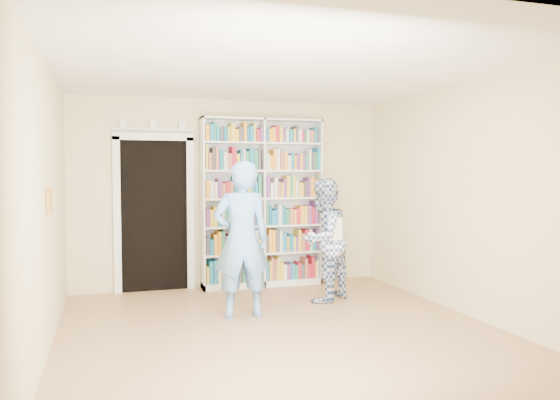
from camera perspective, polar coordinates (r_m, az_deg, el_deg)
name	(u,v)px	position (r m, az deg, el deg)	size (l,w,h in m)	color
floor	(284,334)	(5.78, 0.40, -13.78)	(5.00, 5.00, 0.00)	#A3794F
ceiling	(284,69)	(5.63, 0.41, 13.54)	(5.00, 5.00, 0.00)	white
wall_back	(231,193)	(7.96, -5.11, 0.68)	(4.50, 4.50, 0.00)	beige
wall_left	(45,207)	(5.31, -23.39, -0.70)	(5.00, 5.00, 0.00)	beige
wall_right	(471,200)	(6.59, 19.37, 0.05)	(5.00, 5.00, 0.00)	beige
bookshelf	(262,202)	(7.92, -1.89, -0.20)	(1.77, 0.33, 2.43)	white
doorway	(154,207)	(7.79, -13.00, -0.69)	(1.10, 0.08, 2.43)	black
wall_art	(49,201)	(5.50, -22.97, -0.05)	(0.03, 0.25, 0.25)	brown
man_blue	(242,239)	(6.25, -4.03, -4.13)	(0.65, 0.43, 1.79)	#659BE2
man_plaid	(323,240)	(7.06, 4.55, -4.17)	(0.77, 0.60, 1.58)	navy
paper_sheet	(336,229)	(6.86, 5.83, -3.03)	(0.20, 0.01, 0.28)	white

